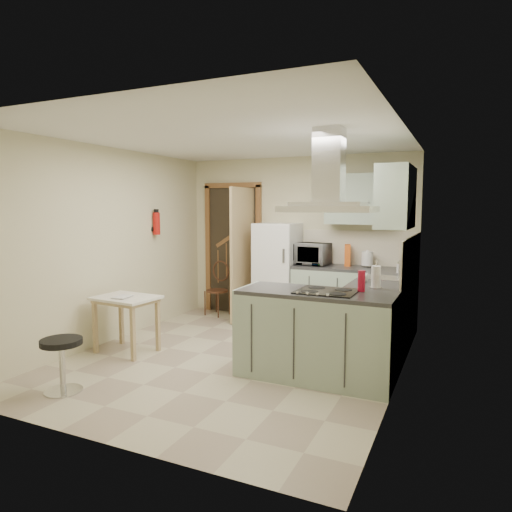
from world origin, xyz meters
The scene contains 28 objects.
floor centered at (0.00, 0.00, 0.00)m, with size 4.20×4.20×0.00m, color #B4AB8C.
ceiling centered at (0.00, 0.00, 2.50)m, with size 4.20×4.20×0.00m, color silver.
back_wall centered at (0.00, 2.10, 1.25)m, with size 3.60×3.60×0.00m, color beige.
left_wall centered at (-1.80, 0.00, 1.25)m, with size 4.20×4.20×0.00m, color beige.
right_wall centered at (1.80, 0.00, 1.25)m, with size 4.20×4.20×0.00m, color beige.
doorway centered at (-1.10, 2.07, 1.05)m, with size 1.10×0.12×2.10m, color brown.
fridge centered at (-0.20, 1.80, 0.75)m, with size 0.60×0.60×1.50m, color white.
counter_back centered at (0.66, 1.80, 0.45)m, with size 1.08×0.60×0.90m, color #9EB2A0.
counter_right centered at (1.50, 1.12, 0.45)m, with size 0.60×1.95×0.90m, color #9EB2A0.
splashback centered at (0.96, 2.09, 1.15)m, with size 1.68×0.02×0.50m, color beige.
wall_cabinet_back centered at (0.95, 1.93, 1.85)m, with size 0.85×0.35×0.70m, color #9EB2A0.
wall_cabinet_right centered at (1.62, 0.85, 1.85)m, with size 0.35×0.90×0.70m, color #9EB2A0.
peninsula centered at (1.02, -0.18, 0.45)m, with size 1.55×0.65×0.90m, color #9EB2A0.
hob centered at (1.12, -0.18, 0.91)m, with size 0.58×0.50×0.01m, color black.
extractor_hood centered at (1.12, -0.18, 1.72)m, with size 0.90×0.55×0.10m, color silver.
sink centered at (1.50, 0.95, 0.91)m, with size 0.45×0.40×0.01m, color silver.
fire_extinguisher centered at (-1.74, 0.90, 1.50)m, with size 0.10×0.10×0.32m, color #B2140F.
drop_leaf_table centered at (-1.30, -0.32, 0.34)m, with size 0.72×0.54×0.68m, color #CFB37F.
bentwood_chair centered at (-1.24, 1.79, 0.39)m, with size 0.35×0.35×0.79m, color #4A3018.
stool centered at (-1.05, -1.52, 0.26)m, with size 0.38×0.38×0.51m, color black.
microwave centered at (0.29, 1.83, 1.06)m, with size 0.57×0.38×0.31m, color black.
kettle centered at (1.12, 1.91, 1.02)m, with size 0.16×0.16×0.24m, color silver.
cereal_box centered at (0.83, 1.92, 1.05)m, with size 0.08×0.20×0.30m, color #D45719.
soap_bottle centered at (1.62, 1.49, 0.98)m, with size 0.08×0.08×0.17m, color #A2A0AC.
paper_towel centered at (1.53, 0.24, 1.02)m, with size 0.10×0.10×0.24m, color silver.
cup centered at (1.34, 0.56, 0.95)m, with size 0.12×0.12×0.10m, color silver.
red_bottle centered at (1.43, -0.01, 1.01)m, with size 0.07×0.07×0.21m, color #B30F2B.
book centered at (-1.37, -0.40, 0.73)m, with size 0.16×0.23×0.10m, color brown.
Camera 1 is at (2.35, -4.54, 1.74)m, focal length 32.00 mm.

